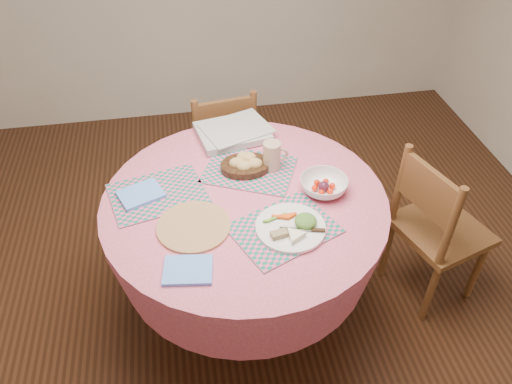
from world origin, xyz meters
TOP-DOWN VIEW (x-y plane):
  - ground at (0.00, 0.00)m, footprint 4.00×4.00m
  - dining_table at (0.00, 0.00)m, footprint 1.24×1.24m
  - chair_right at (0.93, -0.04)m, footprint 0.49×0.51m
  - chair_back at (-0.01, 0.83)m, footprint 0.44×0.43m
  - placemat_front at (0.13, -0.21)m, footprint 0.49×0.44m
  - placemat_left at (-0.37, 0.09)m, footprint 0.46×0.38m
  - placemat_back at (0.05, 0.19)m, footprint 0.49×0.44m
  - wicker_trivet at (-0.23, -0.14)m, footprint 0.30×0.30m
  - napkin_near at (-0.27, -0.37)m, footprint 0.20×0.16m
  - napkin_far at (-0.44, 0.09)m, footprint 0.22×0.20m
  - dinner_plate at (0.16, -0.23)m, footprint 0.28×0.28m
  - bread_bowl at (0.04, 0.20)m, footprint 0.23×0.23m
  - latte_mug at (0.16, 0.19)m, footprint 0.12×0.08m
  - fruit_bowl at (0.35, -0.01)m, footprint 0.27×0.27m
  - newspaper_stack at (0.02, 0.48)m, footprint 0.40×0.34m

SIDE VIEW (x-z plane):
  - ground at x=0.00m, z-range 0.00..0.00m
  - chair_back at x=-0.01m, z-range 0.02..0.87m
  - chair_right at x=0.93m, z-range 0.02..0.90m
  - dining_table at x=0.00m, z-range 0.18..0.93m
  - placemat_front at x=0.13m, z-range 0.75..0.76m
  - placemat_left at x=-0.37m, z-range 0.75..0.76m
  - placemat_back at x=0.05m, z-range 0.75..0.76m
  - wicker_trivet at x=-0.23m, z-range 0.75..0.76m
  - napkin_near at x=-0.27m, z-range 0.75..0.76m
  - napkin_far at x=-0.44m, z-range 0.76..0.77m
  - dinner_plate at x=0.16m, z-range 0.75..0.80m
  - newspaper_stack at x=0.02m, z-range 0.76..0.80m
  - fruit_bowl at x=0.35m, z-range 0.75..0.81m
  - bread_bowl at x=0.04m, z-range 0.75..0.83m
  - latte_mug at x=0.16m, z-range 0.76..0.89m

